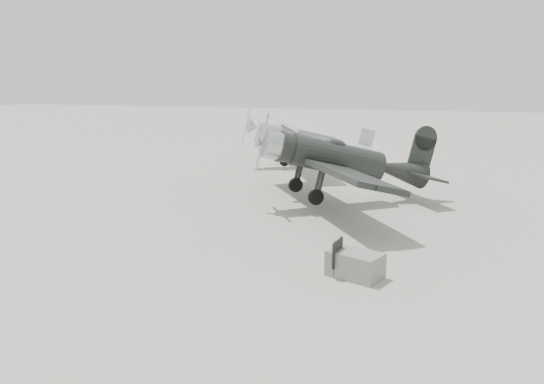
{
  "coord_description": "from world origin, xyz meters",
  "views": [
    {
      "loc": [
        3.5,
        -16.91,
        5.81
      ],
      "look_at": [
        -1.95,
        2.08,
        1.5
      ],
      "focal_mm": 35.0,
      "sensor_mm": 36.0,
      "label": 1
    }
  ],
  "objects_px": {
    "lowwing_monoplane": "(344,161)",
    "sign_board": "(337,253)",
    "equipment_block": "(355,265)",
    "highwing_monoplane": "(305,134)"
  },
  "relations": [
    {
      "from": "highwing_monoplane",
      "to": "equipment_block",
      "type": "height_order",
      "value": "highwing_monoplane"
    },
    {
      "from": "highwing_monoplane",
      "to": "sign_board",
      "type": "bearing_deg",
      "value": -99.2
    },
    {
      "from": "sign_board",
      "to": "equipment_block",
      "type": "bearing_deg",
      "value": 10.62
    },
    {
      "from": "lowwing_monoplane",
      "to": "equipment_block",
      "type": "xyz_separation_m",
      "value": [
        1.7,
        -8.95,
        -1.69
      ]
    },
    {
      "from": "highwing_monoplane",
      "to": "equipment_block",
      "type": "relative_size",
      "value": 7.65
    },
    {
      "from": "sign_board",
      "to": "lowwing_monoplane",
      "type": "bearing_deg",
      "value": 108.08
    },
    {
      "from": "highwing_monoplane",
      "to": "equipment_block",
      "type": "xyz_separation_m",
      "value": [
        5.76,
        -18.99,
        -1.77
      ]
    },
    {
      "from": "lowwing_monoplane",
      "to": "sign_board",
      "type": "distance_m",
      "value": 9.13
    },
    {
      "from": "lowwing_monoplane",
      "to": "sign_board",
      "type": "bearing_deg",
      "value": -114.83
    },
    {
      "from": "equipment_block",
      "to": "sign_board",
      "type": "distance_m",
      "value": 0.61
    }
  ]
}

